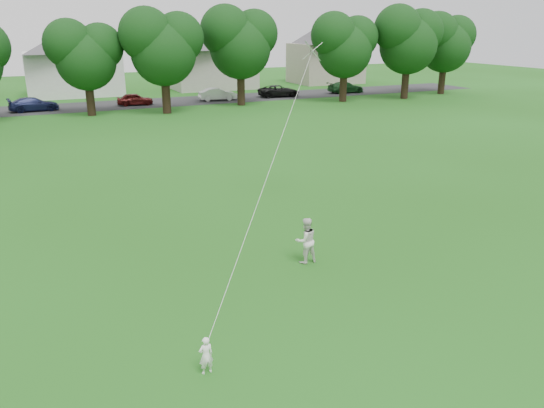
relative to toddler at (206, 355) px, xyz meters
name	(u,v)px	position (x,y,z in m)	size (l,w,h in m)	color
ground	(258,312)	(2.07, 1.96, -0.46)	(160.00, 160.00, 0.00)	#1B4F12
street	(86,107)	(2.07, 43.96, -0.45)	(90.00, 7.00, 0.01)	#2D2D30
toddler	(206,355)	(0.00, 0.00, 0.00)	(0.34, 0.22, 0.92)	white
older_boy	(306,240)	(4.76, 4.27, 0.31)	(0.75, 0.58, 1.54)	silver
kite	(275,156)	(3.92, 4.87, 3.07)	(4.39, 5.44, 13.75)	white
tree_row	(96,40)	(2.86, 37.63, 5.81)	(81.58, 9.98, 10.70)	black
parked_cars	(104,100)	(3.66, 42.96, 0.17)	(61.62, 2.39, 1.29)	black
house_row	(58,51)	(0.82, 53.96, 4.31)	(77.05, 14.19, 10.39)	beige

